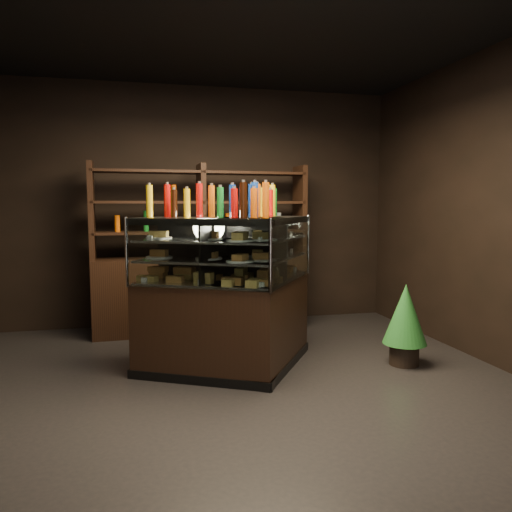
# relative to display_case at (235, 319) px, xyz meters

# --- Properties ---
(ground) EXTENTS (5.00, 5.00, 0.00)m
(ground) POSITION_rel_display_case_xyz_m (-0.10, -0.54, -0.48)
(ground) COLOR black
(ground) RESTS_ON ground
(room_shell) EXTENTS (5.02, 5.02, 3.01)m
(room_shell) POSITION_rel_display_case_xyz_m (-0.10, -0.54, 1.47)
(room_shell) COLOR black
(room_shell) RESTS_ON ground
(display_case) EXTENTS (1.84, 1.45, 1.42)m
(display_case) POSITION_rel_display_case_xyz_m (0.00, 0.00, 0.00)
(display_case) COLOR black
(display_case) RESTS_ON ground
(food_display) EXTENTS (1.47, 1.09, 0.44)m
(food_display) POSITION_rel_display_case_xyz_m (0.00, -0.01, 0.59)
(food_display) COLOR #DA984E
(food_display) RESTS_ON display_case
(bottles_top) EXTENTS (1.30, 0.95, 0.30)m
(bottles_top) POSITION_rel_display_case_xyz_m (-0.00, 0.00, 1.07)
(bottles_top) COLOR silver
(bottles_top) RESTS_ON display_case
(potted_conifer) EXTENTS (0.41, 0.41, 0.88)m
(potted_conifer) POSITION_rel_display_case_xyz_m (1.59, -0.24, 0.03)
(potted_conifer) COLOR black
(potted_conifer) RESTS_ON ground
(back_shelving) EXTENTS (2.56, 0.51, 2.00)m
(back_shelving) POSITION_rel_display_case_xyz_m (-0.11, 1.51, 0.13)
(back_shelving) COLOR black
(back_shelving) RESTS_ON ground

